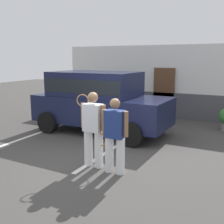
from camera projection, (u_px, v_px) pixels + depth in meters
ground_plane at (92, 164)px, 6.52m from camera, size 40.00×40.00×0.00m
parking_stripe_0 at (39, 133)px, 9.18m from camera, size 0.12×4.40×0.01m
parking_stripe_1 at (117, 146)px, 7.86m from camera, size 0.12×4.40×0.01m
house_frontage at (166, 84)px, 11.58m from camera, size 9.48×0.40×3.04m
parked_suv at (99, 99)px, 9.17m from camera, size 4.65×2.25×2.05m
tennis_player_man at (93, 128)px, 6.20m from camera, size 0.78×0.29×1.75m
tennis_player_woman at (115, 135)px, 5.85m from camera, size 0.88×0.26×1.66m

